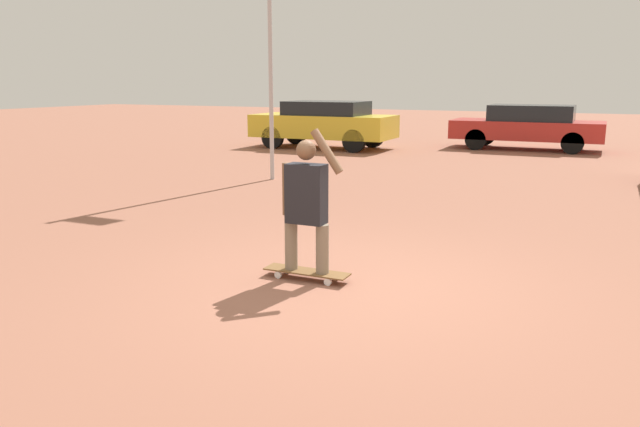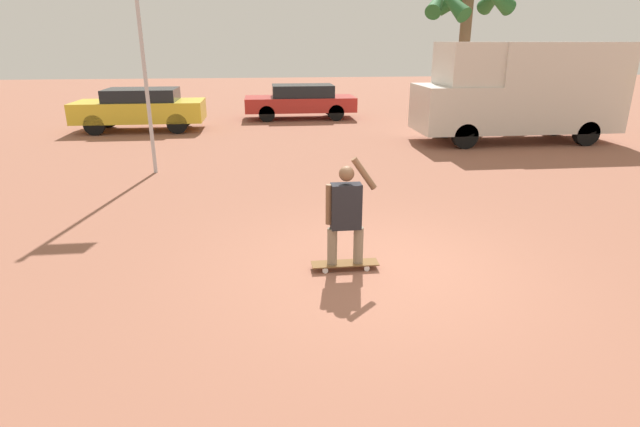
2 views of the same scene
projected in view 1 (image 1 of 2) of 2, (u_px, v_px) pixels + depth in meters
The scene contains 6 objects.
ground_plane at pixel (345, 287), 6.55m from camera, with size 80.00×80.00×0.00m, color #935B47.
skateboard at pixel (307, 272), 6.79m from camera, with size 0.96×0.25×0.10m.
person_skateboarder at pixel (306, 199), 6.62m from camera, with size 0.70×0.22×1.55m.
parked_car_red at pixel (528, 126), 19.55m from camera, with size 4.56×1.78×1.39m.
parked_car_yellow at pixel (324, 123), 19.94m from camera, with size 4.51×1.88×1.49m.
flagpole at pixel (272, 15), 12.98m from camera, with size 0.88×0.12×6.18m.
Camera 1 is at (2.37, -5.78, 2.12)m, focal length 35.00 mm.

